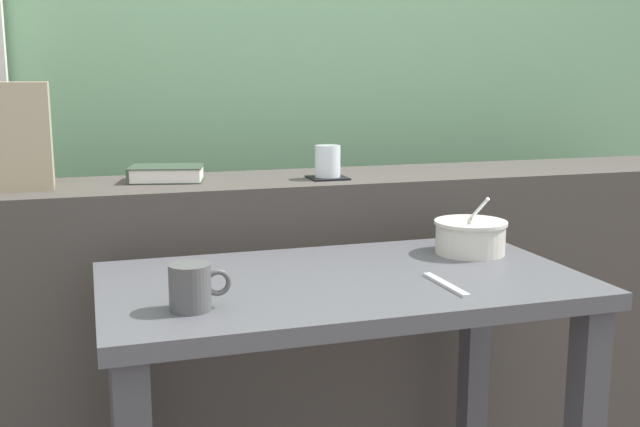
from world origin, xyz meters
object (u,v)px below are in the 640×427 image
(soup_bowl, at_px, (470,237))
(breakfast_table, at_px, (342,341))
(fork_utensil, at_px, (446,284))
(closed_book, at_px, (166,174))
(coaster_square, at_px, (328,178))
(juice_glass, at_px, (328,162))
(ceramic_mug, at_px, (191,287))

(soup_bowl, bearing_deg, breakfast_table, -163.13)
(breakfast_table, bearing_deg, fork_utensil, -36.19)
(closed_book, bearing_deg, soup_bowl, -34.40)
(coaster_square, relative_size, juice_glass, 1.17)
(juice_glass, relative_size, fork_utensil, 0.50)
(juice_glass, distance_m, soup_bowl, 0.46)
(coaster_square, xyz_separation_m, closed_book, (-0.42, 0.08, 0.02))
(coaster_square, height_order, ceramic_mug, coaster_square)
(juice_glass, bearing_deg, closed_book, 168.61)
(juice_glass, height_order, soup_bowl, juice_glass)
(coaster_square, distance_m, closed_book, 0.43)
(coaster_square, relative_size, closed_book, 0.47)
(closed_book, distance_m, fork_utensil, 0.85)
(ceramic_mug, bearing_deg, breakfast_table, 21.66)
(coaster_square, distance_m, juice_glass, 0.04)
(fork_utensil, bearing_deg, coaster_square, 93.93)
(coaster_square, xyz_separation_m, soup_bowl, (0.24, -0.37, -0.10))
(breakfast_table, distance_m, juice_glass, 0.59)
(coaster_square, relative_size, fork_utensil, 0.59)
(ceramic_mug, bearing_deg, fork_utensil, 0.44)
(breakfast_table, height_order, soup_bowl, soup_bowl)
(coaster_square, height_order, closed_book, closed_book)
(soup_bowl, xyz_separation_m, fork_utensil, (-0.18, -0.24, -0.04))
(coaster_square, xyz_separation_m, fork_utensil, (0.05, -0.60, -0.14))
(closed_book, distance_m, soup_bowl, 0.81)
(juice_glass, bearing_deg, fork_utensil, -84.79)
(coaster_square, distance_m, ceramic_mug, 0.76)
(breakfast_table, distance_m, coaster_square, 0.57)
(soup_bowl, height_order, fork_utensil, soup_bowl)
(ceramic_mug, bearing_deg, soup_bowl, 19.21)
(coaster_square, bearing_deg, breakfast_table, -104.20)
(juice_glass, xyz_separation_m, ceramic_mug, (-0.45, -0.61, -0.14))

